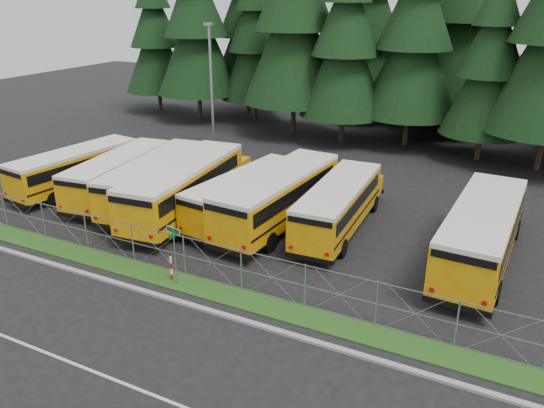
{
  "coord_description": "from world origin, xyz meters",
  "views": [
    {
      "loc": [
        12.24,
        -18.5,
        12.23
      ],
      "look_at": [
        0.99,
        4.0,
        2.1
      ],
      "focal_mm": 35.0,
      "sensor_mm": 36.0,
      "label": 1
    }
  ],
  "objects_px": {
    "bus_2": "(160,181)",
    "street_sign": "(174,244)",
    "bus_east": "(482,234)",
    "striped_bollard": "(171,268)",
    "bus_1": "(123,176)",
    "light_standard": "(212,89)",
    "bus_5": "(282,198)",
    "bus_6": "(340,206)",
    "bus_0": "(81,169)",
    "bus_3": "(188,188)",
    "bus_4": "(249,196)"
  },
  "relations": [
    {
      "from": "bus_4",
      "to": "light_standard",
      "type": "bearing_deg",
      "value": 139.28
    },
    {
      "from": "street_sign",
      "to": "striped_bollard",
      "type": "xyz_separation_m",
      "value": [
        -0.43,
        0.21,
        -1.43
      ]
    },
    {
      "from": "bus_6",
      "to": "bus_2",
      "type": "bearing_deg",
      "value": -176.23
    },
    {
      "from": "bus_5",
      "to": "light_standard",
      "type": "distance_m",
      "value": 13.77
    },
    {
      "from": "light_standard",
      "to": "bus_6",
      "type": "bearing_deg",
      "value": -31.38
    },
    {
      "from": "bus_0",
      "to": "bus_2",
      "type": "bearing_deg",
      "value": 9.39
    },
    {
      "from": "bus_east",
      "to": "bus_3",
      "type": "bearing_deg",
      "value": -173.47
    },
    {
      "from": "bus_3",
      "to": "bus_4",
      "type": "bearing_deg",
      "value": 9.3
    },
    {
      "from": "bus_2",
      "to": "street_sign",
      "type": "height_order",
      "value": "bus_2"
    },
    {
      "from": "bus_6",
      "to": "light_standard",
      "type": "distance_m",
      "value": 15.96
    },
    {
      "from": "bus_2",
      "to": "bus_1",
      "type": "bearing_deg",
      "value": 172.15
    },
    {
      "from": "bus_6",
      "to": "bus_east",
      "type": "height_order",
      "value": "bus_east"
    },
    {
      "from": "bus_4",
      "to": "striped_bollard",
      "type": "xyz_separation_m",
      "value": [
        0.26,
        -7.82,
        -0.76
      ]
    },
    {
      "from": "bus_1",
      "to": "light_standard",
      "type": "height_order",
      "value": "light_standard"
    },
    {
      "from": "bus_0",
      "to": "bus_6",
      "type": "height_order",
      "value": "bus_6"
    },
    {
      "from": "bus_1",
      "to": "striped_bollard",
      "type": "xyz_separation_m",
      "value": [
        9.17,
        -7.4,
        -0.77
      ]
    },
    {
      "from": "bus_4",
      "to": "street_sign",
      "type": "height_order",
      "value": "street_sign"
    },
    {
      "from": "bus_1",
      "to": "striped_bollard",
      "type": "relative_size",
      "value": 8.72
    },
    {
      "from": "bus_east",
      "to": "street_sign",
      "type": "bearing_deg",
      "value": -142.66
    },
    {
      "from": "light_standard",
      "to": "street_sign",
      "type": "bearing_deg",
      "value": -62.77
    },
    {
      "from": "bus_3",
      "to": "bus_5",
      "type": "distance_m",
      "value": 5.63
    },
    {
      "from": "light_standard",
      "to": "bus_east",
      "type": "bearing_deg",
      "value": -22.96
    },
    {
      "from": "bus_east",
      "to": "light_standard",
      "type": "bearing_deg",
      "value": 159.7
    },
    {
      "from": "bus_4",
      "to": "bus_2",
      "type": "bearing_deg",
      "value": -168.76
    },
    {
      "from": "bus_1",
      "to": "striped_bollard",
      "type": "bearing_deg",
      "value": -45.87
    },
    {
      "from": "bus_east",
      "to": "street_sign",
      "type": "height_order",
      "value": "bus_east"
    },
    {
      "from": "bus_2",
      "to": "bus_5",
      "type": "bearing_deg",
      "value": -3.49
    },
    {
      "from": "bus_4",
      "to": "bus_east",
      "type": "relative_size",
      "value": 0.88
    },
    {
      "from": "bus_5",
      "to": "bus_2",
      "type": "bearing_deg",
      "value": -171.87
    },
    {
      "from": "bus_5",
      "to": "bus_0",
      "type": "bearing_deg",
      "value": -172.87
    },
    {
      "from": "bus_2",
      "to": "striped_bollard",
      "type": "bearing_deg",
      "value": -57.46
    },
    {
      "from": "bus_0",
      "to": "striped_bollard",
      "type": "height_order",
      "value": "bus_0"
    },
    {
      "from": "bus_0",
      "to": "street_sign",
      "type": "height_order",
      "value": "street_sign"
    },
    {
      "from": "bus_5",
      "to": "bus_6",
      "type": "bearing_deg",
      "value": 14.95
    },
    {
      "from": "bus_1",
      "to": "bus_east",
      "type": "distance_m",
      "value": 21.43
    },
    {
      "from": "bus_6",
      "to": "striped_bollard",
      "type": "relative_size",
      "value": 8.75
    },
    {
      "from": "street_sign",
      "to": "bus_east",
      "type": "bearing_deg",
      "value": 34.67
    },
    {
      "from": "bus_2",
      "to": "bus_5",
      "type": "xyz_separation_m",
      "value": [
        7.98,
        0.6,
        0.07
      ]
    },
    {
      "from": "bus_0",
      "to": "light_standard",
      "type": "height_order",
      "value": "light_standard"
    },
    {
      "from": "striped_bollard",
      "to": "bus_5",
      "type": "bearing_deg",
      "value": 77.94
    },
    {
      "from": "bus_2",
      "to": "bus_east",
      "type": "distance_m",
      "value": 18.53
    },
    {
      "from": "bus_5",
      "to": "light_standard",
      "type": "bearing_deg",
      "value": 142.81
    },
    {
      "from": "bus_1",
      "to": "bus_3",
      "type": "distance_m",
      "value": 5.39
    },
    {
      "from": "bus_1",
      "to": "bus_4",
      "type": "distance_m",
      "value": 8.92
    },
    {
      "from": "bus_5",
      "to": "bus_6",
      "type": "distance_m",
      "value": 3.28
    },
    {
      "from": "bus_0",
      "to": "bus_3",
      "type": "height_order",
      "value": "bus_3"
    },
    {
      "from": "bus_4",
      "to": "street_sign",
      "type": "xyz_separation_m",
      "value": [
        0.7,
        -8.03,
        0.68
      ]
    },
    {
      "from": "bus_2",
      "to": "bus_6",
      "type": "distance_m",
      "value": 11.26
    },
    {
      "from": "bus_4",
      "to": "bus_6",
      "type": "distance_m",
      "value": 5.24
    },
    {
      "from": "bus_6",
      "to": "bus_east",
      "type": "distance_m",
      "value": 7.36
    }
  ]
}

